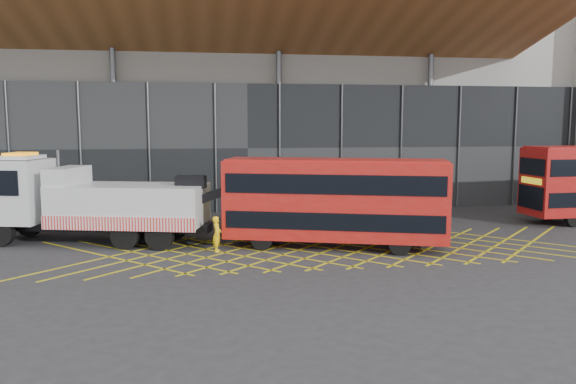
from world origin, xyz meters
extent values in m
plane|color=#29292B|center=(0.00, 0.00, 0.00)|extent=(120.00, 120.00, 0.00)
cube|color=gold|center=(-4.80, 0.00, 0.01)|extent=(7.16, 7.16, 0.01)
cube|color=gold|center=(-4.80, 0.00, 0.01)|extent=(7.16, 7.16, 0.01)
cube|color=gold|center=(-3.20, 0.00, 0.01)|extent=(7.16, 7.16, 0.01)
cube|color=gold|center=(-3.20, 0.00, 0.01)|extent=(7.16, 7.16, 0.01)
cube|color=gold|center=(-1.60, 0.00, 0.01)|extent=(7.16, 7.16, 0.01)
cube|color=gold|center=(-1.60, 0.00, 0.01)|extent=(7.16, 7.16, 0.01)
cube|color=gold|center=(0.00, 0.00, 0.01)|extent=(7.16, 7.16, 0.01)
cube|color=gold|center=(0.00, 0.00, 0.01)|extent=(7.16, 7.16, 0.01)
cube|color=gold|center=(1.60, 0.00, 0.01)|extent=(7.16, 7.16, 0.01)
cube|color=gold|center=(1.60, 0.00, 0.01)|extent=(7.16, 7.16, 0.01)
cube|color=gold|center=(3.20, 0.00, 0.01)|extent=(7.16, 7.16, 0.01)
cube|color=gold|center=(3.20, 0.00, 0.01)|extent=(7.16, 7.16, 0.01)
cube|color=gold|center=(4.80, 0.00, 0.01)|extent=(7.16, 7.16, 0.01)
cube|color=gold|center=(4.80, 0.00, 0.01)|extent=(7.16, 7.16, 0.01)
cube|color=gold|center=(6.40, 0.00, 0.01)|extent=(7.16, 7.16, 0.01)
cube|color=gold|center=(6.40, 0.00, 0.01)|extent=(7.16, 7.16, 0.01)
cube|color=gold|center=(8.00, 0.00, 0.01)|extent=(7.16, 7.16, 0.01)
cube|color=gold|center=(8.00, 0.00, 0.01)|extent=(7.16, 7.16, 0.01)
cube|color=gold|center=(9.60, 0.00, 0.01)|extent=(7.16, 7.16, 0.01)
cube|color=gold|center=(9.60, 0.00, 0.01)|extent=(7.16, 7.16, 0.01)
cube|color=gold|center=(11.20, 0.00, 0.01)|extent=(7.16, 7.16, 0.01)
cube|color=gold|center=(11.20, 0.00, 0.01)|extent=(7.16, 7.16, 0.01)
cube|color=gold|center=(12.80, 0.00, 0.01)|extent=(7.16, 7.16, 0.01)
cube|color=gold|center=(12.80, 0.00, 0.01)|extent=(7.16, 7.16, 0.01)
cube|color=gold|center=(14.40, 0.00, 0.01)|extent=(7.16, 7.16, 0.01)
cube|color=gold|center=(14.40, 0.00, 0.01)|extent=(7.16, 7.16, 0.01)
cube|color=gray|center=(2.00, 19.00, 9.00)|extent=(55.00, 14.00, 18.00)
cube|color=black|center=(2.00, 11.70, 4.00)|extent=(55.00, 0.80, 8.00)
cube|color=brown|center=(0.00, 8.00, 11.50)|extent=(40.00, 11.93, 4.07)
cylinder|color=#595B60|center=(-6.00, 11.50, 5.00)|extent=(0.36, 0.36, 10.00)
cylinder|color=#595B60|center=(4.00, 11.50, 5.00)|extent=(0.36, 0.36, 10.00)
cylinder|color=#595B60|center=(14.00, 11.50, 5.00)|extent=(0.36, 0.36, 10.00)
cube|color=black|center=(-5.74, 2.98, 0.78)|extent=(10.58, 3.78, 0.39)
cube|color=silver|center=(-9.43, 3.95, 2.41)|extent=(3.31, 3.39, 2.91)
cube|color=orange|center=(-9.21, 3.89, 4.12)|extent=(1.32, 1.56, 0.13)
cube|color=silver|center=(-4.23, 2.58, 1.85)|extent=(7.43, 4.47, 1.79)
cube|color=red|center=(-4.59, 1.19, 1.18)|extent=(6.74, 1.83, 0.62)
cube|color=silver|center=(-7.04, 3.32, 3.14)|extent=(1.77, 2.89, 0.78)
cube|color=black|center=(-1.41, 1.84, 2.91)|extent=(1.44, 0.88, 0.56)
cube|color=black|center=(-0.32, 1.56, 2.35)|extent=(2.47, 1.00, 1.21)
cylinder|color=black|center=(-9.94, 2.86, 0.62)|extent=(1.29, 0.69, 1.23)
cylinder|color=black|center=(-9.35, 5.14, 0.62)|extent=(1.29, 0.69, 1.23)
cylinder|color=black|center=(-2.79, 0.99, 0.62)|extent=(1.29, 0.69, 1.23)
cylinder|color=black|center=(-2.19, 3.27, 0.62)|extent=(1.29, 0.69, 1.23)
cylinder|color=#595B60|center=(-7.74, 4.66, 3.03)|extent=(0.16, 0.16, 2.47)
cube|color=#AD140F|center=(4.90, 0.19, 2.18)|extent=(9.97, 5.17, 3.44)
cube|color=black|center=(4.90, 0.19, 1.37)|extent=(9.62, 5.10, 0.75)
cube|color=black|center=(4.90, 0.19, 2.97)|extent=(9.62, 5.10, 0.84)
cube|color=black|center=(0.24, 1.71, 1.42)|extent=(0.67, 1.91, 1.15)
cube|color=black|center=(0.24, 1.71, 2.97)|extent=(0.67, 1.91, 0.84)
cube|color=yellow|center=(0.23, 1.71, 2.26)|extent=(0.55, 1.52, 0.31)
cube|color=#AD140F|center=(4.90, 0.19, 3.93)|extent=(9.73, 4.94, 0.11)
cylinder|color=black|center=(1.64, 0.22, 0.46)|extent=(0.96, 0.54, 0.92)
cylinder|color=black|center=(2.25, 2.08, 0.46)|extent=(0.96, 0.54, 0.92)
cylinder|color=black|center=(7.29, -1.62, 0.46)|extent=(0.96, 0.54, 0.92)
cylinder|color=black|center=(7.90, 0.25, 0.46)|extent=(0.96, 0.54, 0.92)
cube|color=black|center=(16.88, 4.19, 1.53)|extent=(0.16, 2.15, 1.24)
cube|color=black|center=(16.88, 4.19, 3.20)|extent=(0.16, 2.15, 0.91)
cube|color=yellow|center=(16.87, 4.19, 2.44)|extent=(0.14, 1.71, 0.33)
cylinder|color=black|center=(18.85, 3.21, 0.50)|extent=(1.01, 0.33, 0.99)
cylinder|color=black|center=(18.76, 5.35, 0.50)|extent=(1.01, 0.33, 0.99)
imported|color=yellow|center=(-0.31, 0.29, 0.77)|extent=(0.46, 0.62, 1.55)
camera|label=1|loc=(-1.00, -23.78, 5.51)|focal=35.00mm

